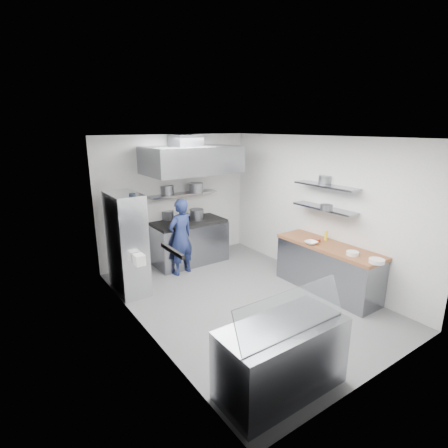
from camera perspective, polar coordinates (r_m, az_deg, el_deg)
floor at (r=6.36m, az=3.14°, el=-12.13°), size 5.00×5.00×0.00m
ceiling at (r=5.63m, az=3.58°, el=13.97°), size 5.00×5.00×0.00m
wall_back at (r=7.91m, az=-7.87°, el=4.10°), size 3.60×2.80×0.02m
wall_front at (r=4.27m, az=24.57°, el=-7.31°), size 3.60×2.80×0.02m
wall_left at (r=4.99m, az=-13.24°, el=-3.04°), size 2.80×5.00×0.02m
wall_right at (r=7.06m, az=14.96°, el=2.33°), size 2.80×5.00×0.02m
gas_range at (r=7.86m, az=-5.63°, el=-3.08°), size 1.60×0.80×0.90m
cooktop at (r=7.72m, az=-5.73°, el=0.30°), size 1.57×0.78×0.06m
stock_pot_left at (r=7.86m, az=-9.16°, el=1.44°), size 0.27×0.27×0.20m
stock_pot_mid at (r=7.76m, az=-4.48°, el=1.56°), size 0.31×0.31×0.24m
over_range_shelf at (r=7.79m, az=-6.70°, el=4.87°), size 1.60×0.30×0.04m
shelf_pot_a at (r=7.76m, az=-9.28°, el=5.55°), size 0.29×0.29×0.18m
shelf_pot_b at (r=7.78m, az=-4.57°, el=5.88°), size 0.31×0.31×0.22m
extractor_hood at (r=7.32m, az=-5.34°, el=10.39°), size 1.90×1.15×0.55m
hood_duct at (r=7.49m, az=-6.29°, el=13.40°), size 0.55×0.55×0.24m
red_firebox at (r=7.38m, az=-16.33°, el=2.95°), size 0.22×0.10×0.26m
chef at (r=7.16m, az=-7.08°, el=-2.12°), size 0.64×0.49×1.58m
wire_rack at (r=6.54m, az=-15.57°, el=-3.11°), size 0.50×0.90×1.85m
rack_bin_a at (r=6.07m, az=-13.69°, el=-5.68°), size 0.16×0.20×0.18m
rack_bin_b at (r=6.25m, az=-15.23°, el=-0.33°), size 0.15×0.19×0.17m
rack_jar at (r=6.03m, az=-14.70°, el=4.03°), size 0.11×0.11×0.18m
knife_strip at (r=4.16m, az=-8.43°, el=-4.35°), size 0.04×0.55×0.05m
prep_counter_base at (r=6.76m, az=16.46°, el=-7.13°), size 0.62×2.00×0.84m
prep_counter_top at (r=6.60m, az=16.76°, el=-3.52°), size 0.65×2.04×0.06m
plate_stack_a at (r=5.99m, az=23.67°, el=-5.56°), size 0.24×0.24×0.06m
plate_stack_b at (r=6.20m, az=20.25°, el=-4.51°), size 0.20×0.20×0.06m
copper_pan at (r=6.70m, az=14.82°, el=-2.55°), size 0.16×0.16×0.06m
squeeze_bottle at (r=6.82m, az=16.30°, el=-1.81°), size 0.06×0.06×0.18m
mixing_bowl at (r=6.54m, az=14.04°, el=-2.98°), size 0.23×0.23×0.05m
wall_shelf_lower at (r=6.73m, az=16.06°, el=2.49°), size 0.30×1.30×0.04m
wall_shelf_upper at (r=6.66m, az=16.33°, el=6.01°), size 0.30×1.30×0.04m
shelf_pot_c at (r=6.49m, az=16.38°, el=2.61°), size 0.22×0.22×0.10m
shelf_pot_d at (r=6.82m, az=16.20°, el=7.01°), size 0.24×0.24×0.14m
display_case at (r=4.30m, az=9.37°, el=-20.78°), size 1.50×0.70×0.85m
display_glass at (r=3.88m, az=11.06°, el=-13.88°), size 1.47×0.19×0.42m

